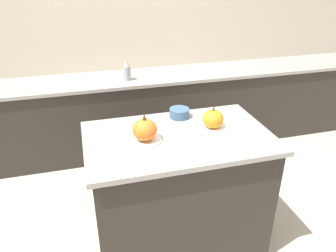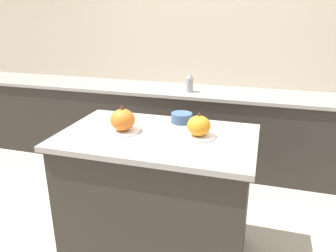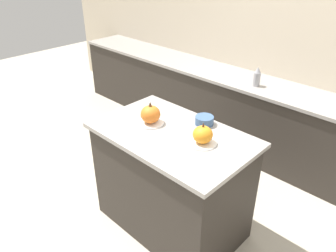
{
  "view_description": "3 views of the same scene",
  "coord_description": "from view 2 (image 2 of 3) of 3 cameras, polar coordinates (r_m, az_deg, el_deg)",
  "views": [
    {
      "loc": [
        -0.58,
        -1.86,
        2.0
      ],
      "look_at": [
        -0.08,
        -0.01,
        1.04
      ],
      "focal_mm": 35.0,
      "sensor_mm": 36.0,
      "label": 1
    },
    {
      "loc": [
        0.63,
        -1.86,
        1.72
      ],
      "look_at": [
        0.07,
        0.0,
        1.02
      ],
      "focal_mm": 35.0,
      "sensor_mm": 36.0,
      "label": 2
    },
    {
      "loc": [
        1.49,
        -1.59,
        2.23
      ],
      "look_at": [
        -0.07,
        0.03,
        0.97
      ],
      "focal_mm": 35.0,
      "sensor_mm": 36.0,
      "label": 3
    }
  ],
  "objects": [
    {
      "name": "bottle_tall",
      "position": [
        3.47,
        3.79,
        7.58
      ],
      "size": [
        0.08,
        0.08,
        0.21
      ],
      "color": "#99999E",
      "rests_on": "back_counter"
    },
    {
      "name": "pumpkin_cake_right",
      "position": [
        2.06,
        5.38,
        -0.16
      ],
      "size": [
        0.22,
        0.22,
        0.17
      ],
      "color": "white",
      "rests_on": "kitchen_island"
    },
    {
      "name": "mixing_bowl",
      "position": [
        2.32,
        2.4,
        1.45
      ],
      "size": [
        0.15,
        0.15,
        0.07
      ],
      "color": "#3D5B84",
      "rests_on": "kitchen_island"
    },
    {
      "name": "wall_back",
      "position": [
        3.81,
        7.13,
        12.63
      ],
      "size": [
        8.0,
        0.06,
        2.5
      ],
      "color": "beige",
      "rests_on": "ground_plane"
    },
    {
      "name": "pumpkin_cake_left",
      "position": [
        2.16,
        -7.89,
        0.9
      ],
      "size": [
        0.22,
        0.22,
        0.19
      ],
      "color": "white",
      "rests_on": "kitchen_island"
    },
    {
      "name": "kitchen_island",
      "position": [
        2.32,
        -1.81,
        -12.47
      ],
      "size": [
        1.26,
        0.78,
        0.95
      ],
      "color": "#2D2823",
      "rests_on": "ground_plane"
    },
    {
      "name": "back_counter",
      "position": [
        3.69,
        5.73,
        -0.51
      ],
      "size": [
        6.0,
        0.6,
        0.88
      ],
      "color": "#2D2823",
      "rests_on": "ground_plane"
    }
  ]
}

